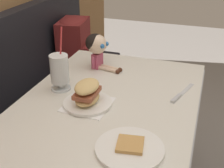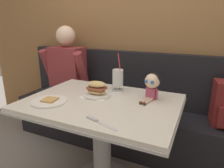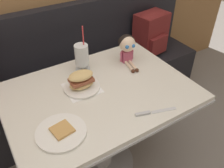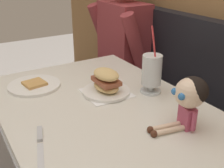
# 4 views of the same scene
# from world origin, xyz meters

# --- Properties ---
(booth_bench) EXTENTS (2.60, 0.48, 1.00)m
(booth_bench) POSITION_xyz_m (0.00, 0.81, 0.33)
(booth_bench) COLOR black
(booth_bench) RESTS_ON ground
(diner_table) EXTENTS (1.11, 0.81, 0.74)m
(diner_table) POSITION_xyz_m (0.00, 0.18, 0.54)
(diner_table) COLOR silver
(diner_table) RESTS_ON ground
(toast_plate) EXTENTS (0.25, 0.25, 0.03)m
(toast_plate) POSITION_xyz_m (-0.32, -0.01, 0.75)
(toast_plate) COLOR white
(toast_plate) RESTS_ON diner_table
(milkshake_glass) EXTENTS (0.10, 0.10, 0.32)m
(milkshake_glass) POSITION_xyz_m (0.02, 0.44, 0.84)
(milkshake_glass) COLOR silver
(milkshake_glass) RESTS_ON diner_table
(sandwich_plate) EXTENTS (0.22, 0.22, 0.12)m
(sandwich_plate) POSITION_xyz_m (-0.08, 0.26, 0.79)
(sandwich_plate) COLOR white
(sandwich_plate) RESTS_ON diner_table
(butter_knife) EXTENTS (0.23, 0.09, 0.01)m
(butter_knife) POSITION_xyz_m (0.13, -0.13, 0.74)
(butter_knife) COLOR silver
(butter_knife) RESTS_ON diner_table
(seated_doll) EXTENTS (0.13, 0.23, 0.20)m
(seated_doll) POSITION_xyz_m (0.32, 0.36, 0.87)
(seated_doll) COLOR #B74C6B
(seated_doll) RESTS_ON diner_table
(backpack) EXTENTS (0.33, 0.28, 0.41)m
(backpack) POSITION_xyz_m (0.90, 0.78, 0.66)
(backpack) COLOR maroon
(backpack) RESTS_ON booth_bench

